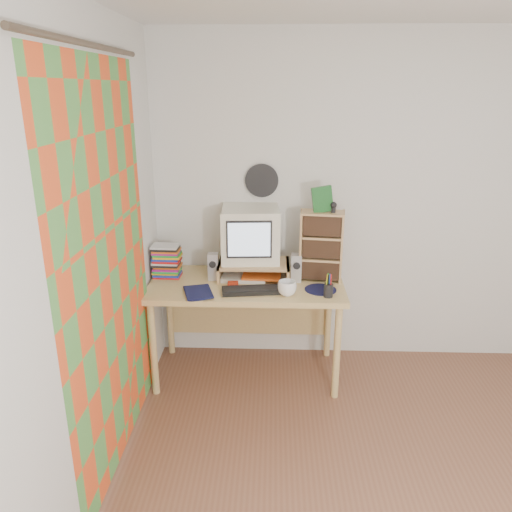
# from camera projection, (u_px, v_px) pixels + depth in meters

# --- Properties ---
(back_wall) EXTENTS (3.50, 0.00, 3.50)m
(back_wall) POSITION_uv_depth(u_px,v_px,m) (385.00, 205.00, 3.77)
(back_wall) COLOR silver
(back_wall) RESTS_ON floor
(left_wall) EXTENTS (0.00, 3.50, 3.50)m
(left_wall) POSITION_uv_depth(u_px,v_px,m) (64.00, 291.00, 2.17)
(left_wall) COLOR silver
(left_wall) RESTS_ON floor
(curtain) EXTENTS (0.00, 2.20, 2.20)m
(curtain) POSITION_uv_depth(u_px,v_px,m) (109.00, 274.00, 2.66)
(curtain) COLOR #E94F20
(curtain) RESTS_ON left_wall
(wall_disc) EXTENTS (0.25, 0.02, 0.25)m
(wall_disc) POSITION_uv_depth(u_px,v_px,m) (262.00, 181.00, 3.72)
(wall_disc) COLOR black
(wall_disc) RESTS_ON back_wall
(desk) EXTENTS (1.40, 0.70, 0.75)m
(desk) POSITION_uv_depth(u_px,v_px,m) (247.00, 296.00, 3.72)
(desk) COLOR #DBC376
(desk) RESTS_ON floor
(monitor_riser) EXTENTS (0.52, 0.30, 0.12)m
(monitor_riser) POSITION_uv_depth(u_px,v_px,m) (254.00, 266.00, 3.68)
(monitor_riser) COLOR tan
(monitor_riser) RESTS_ON desk
(crt_monitor) EXTENTS (0.44, 0.44, 0.39)m
(crt_monitor) POSITION_uv_depth(u_px,v_px,m) (250.00, 235.00, 3.65)
(crt_monitor) COLOR silver
(crt_monitor) RESTS_ON monitor_riser
(speaker_left) EXTENTS (0.08, 0.08, 0.20)m
(speaker_left) POSITION_uv_depth(u_px,v_px,m) (213.00, 267.00, 3.64)
(speaker_left) COLOR #B9B9BE
(speaker_left) RESTS_ON desk
(speaker_right) EXTENTS (0.08, 0.08, 0.20)m
(speaker_right) POSITION_uv_depth(u_px,v_px,m) (296.00, 268.00, 3.61)
(speaker_right) COLOR #B9B9BE
(speaker_right) RESTS_ON desk
(keyboard) EXTENTS (0.43, 0.19, 0.03)m
(keyboard) POSITION_uv_depth(u_px,v_px,m) (252.00, 290.00, 3.44)
(keyboard) COLOR black
(keyboard) RESTS_ON desk
(dvd_stack) EXTENTS (0.20, 0.14, 0.27)m
(dvd_stack) POSITION_uv_depth(u_px,v_px,m) (167.00, 259.00, 3.68)
(dvd_stack) COLOR brown
(dvd_stack) RESTS_ON desk
(cd_rack) EXTENTS (0.33, 0.20, 0.51)m
(cd_rack) POSITION_uv_depth(u_px,v_px,m) (322.00, 246.00, 3.59)
(cd_rack) COLOR tan
(cd_rack) RESTS_ON desk
(mug) EXTENTS (0.15, 0.15, 0.10)m
(mug) POSITION_uv_depth(u_px,v_px,m) (287.00, 288.00, 3.38)
(mug) COLOR white
(mug) RESTS_ON desk
(diary) EXTENTS (0.26, 0.22, 0.04)m
(diary) POSITION_uv_depth(u_px,v_px,m) (185.00, 292.00, 3.39)
(diary) COLOR #10133B
(diary) RESTS_ON desk
(mousepad) EXTENTS (0.27, 0.27, 0.00)m
(mousepad) POSITION_uv_depth(u_px,v_px,m) (321.00, 290.00, 3.48)
(mousepad) COLOR black
(mousepad) RESTS_ON desk
(pen_cup) EXTENTS (0.07, 0.07, 0.13)m
(pen_cup) POSITION_uv_depth(u_px,v_px,m) (328.00, 288.00, 3.35)
(pen_cup) COLOR black
(pen_cup) RESTS_ON desk
(papers) EXTENTS (0.33, 0.25, 0.04)m
(papers) POSITION_uv_depth(u_px,v_px,m) (251.00, 275.00, 3.69)
(papers) COLOR beige
(papers) RESTS_ON desk
(red_box) EXTENTS (0.08, 0.05, 0.04)m
(red_box) POSITION_uv_depth(u_px,v_px,m) (233.00, 284.00, 3.53)
(red_box) COLOR #B42913
(red_box) RESTS_ON desk
(game_box) EXTENTS (0.14, 0.05, 0.18)m
(game_box) POSITION_uv_depth(u_px,v_px,m) (322.00, 199.00, 3.47)
(game_box) COLOR #195A22
(game_box) RESTS_ON cd_rack
(webcam) EXTENTS (0.05, 0.05, 0.08)m
(webcam) POSITION_uv_depth(u_px,v_px,m) (334.00, 207.00, 3.48)
(webcam) COLOR black
(webcam) RESTS_ON cd_rack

